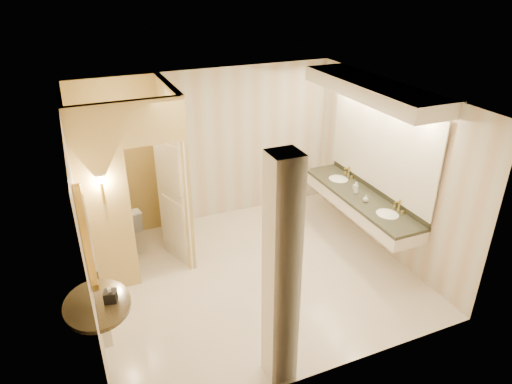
% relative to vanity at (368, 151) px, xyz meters
% --- Properties ---
extents(floor, '(4.50, 4.50, 0.00)m').
position_rel_vanity_xyz_m(floor, '(-1.98, -0.19, -1.63)').
color(floor, white).
rests_on(floor, ground).
extents(ceiling, '(4.50, 4.50, 0.00)m').
position_rel_vanity_xyz_m(ceiling, '(-1.98, -0.19, 1.07)').
color(ceiling, white).
rests_on(ceiling, wall_back).
extents(wall_back, '(4.50, 0.02, 2.70)m').
position_rel_vanity_xyz_m(wall_back, '(-1.98, 1.81, -0.28)').
color(wall_back, beige).
rests_on(wall_back, floor).
extents(wall_front, '(4.50, 0.02, 2.70)m').
position_rel_vanity_xyz_m(wall_front, '(-1.98, -2.19, -0.28)').
color(wall_front, beige).
rests_on(wall_front, floor).
extents(wall_left, '(0.02, 4.00, 2.70)m').
position_rel_vanity_xyz_m(wall_left, '(-4.23, -0.19, -0.28)').
color(wall_left, beige).
rests_on(wall_left, floor).
extents(wall_right, '(0.02, 4.00, 2.70)m').
position_rel_vanity_xyz_m(wall_right, '(0.27, -0.19, -0.28)').
color(wall_right, beige).
rests_on(wall_right, floor).
extents(toilet_closet, '(1.50, 1.55, 2.70)m').
position_rel_vanity_xyz_m(toilet_closet, '(-3.10, 0.78, -0.24)').
color(toilet_closet, '#E0CB75').
rests_on(toilet_closet, floor).
extents(wall_sconce, '(0.14, 0.14, 0.42)m').
position_rel_vanity_xyz_m(wall_sconce, '(-3.90, 0.24, 0.10)').
color(wall_sconce, gold).
rests_on(wall_sconce, toilet_closet).
extents(vanity, '(0.75, 2.69, 2.09)m').
position_rel_vanity_xyz_m(vanity, '(0.00, 0.00, 0.00)').
color(vanity, white).
rests_on(vanity, floor).
extents(console_shelf, '(0.90, 0.90, 1.90)m').
position_rel_vanity_xyz_m(console_shelf, '(-4.19, -1.07, -0.29)').
color(console_shelf, black).
rests_on(console_shelf, floor).
extents(pillar, '(0.31, 0.31, 2.70)m').
position_rel_vanity_xyz_m(pillar, '(-2.43, -1.99, -0.28)').
color(pillar, white).
rests_on(pillar, floor).
extents(tissue_box, '(0.16, 0.16, 0.13)m').
position_rel_vanity_xyz_m(tissue_box, '(-4.06, -1.10, -0.69)').
color(tissue_box, black).
rests_on(tissue_box, console_shelf).
extents(toilet, '(0.56, 0.84, 0.80)m').
position_rel_vanity_xyz_m(toilet, '(-3.63, 1.33, -1.23)').
color(toilet, white).
rests_on(toilet, floor).
extents(soap_bottle_a, '(0.07, 0.07, 0.13)m').
position_rel_vanity_xyz_m(soap_bottle_a, '(-0.00, 0.21, -0.69)').
color(soap_bottle_a, beige).
rests_on(soap_bottle_a, vanity).
extents(soap_bottle_b, '(0.11, 0.11, 0.11)m').
position_rel_vanity_xyz_m(soap_bottle_b, '(-0.10, -0.22, -0.70)').
color(soap_bottle_b, silver).
rests_on(soap_bottle_b, vanity).
extents(soap_bottle_c, '(0.08, 0.08, 0.19)m').
position_rel_vanity_xyz_m(soap_bottle_c, '(-0.07, 0.10, -0.66)').
color(soap_bottle_c, '#C6B28C').
rests_on(soap_bottle_c, vanity).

